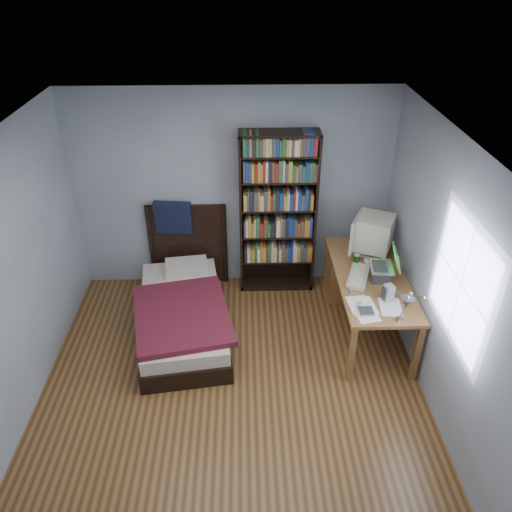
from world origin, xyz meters
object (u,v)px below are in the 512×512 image
speaker (388,293)px  soda_can (356,260)px  crt_monitor (372,233)px  bed (183,307)px  desk (359,275)px  keyboard (358,276)px  laptop (383,270)px  desk_lamp (406,304)px  bookshelf (278,215)px

speaker → soda_can: size_ratio=1.48×
crt_monitor → soda_can: (-0.20, -0.22, -0.21)m
speaker → bed: 2.28m
desk → keyboard: bearing=-105.9°
crt_monitor → laptop: size_ratio=1.52×
laptop → speaker: bearing=-94.9°
desk → soda_can: bearing=-115.8°
laptop → keyboard: bearing=173.0°
crt_monitor → desk_lamp: 1.59m
desk → desk_lamp: (-0.01, -1.60, 0.79)m
desk_lamp → keyboard: size_ratio=1.20×
keyboard → soda_can: 0.26m
crt_monitor → bookshelf: 1.13m
soda_can → desk_lamp: bearing=-85.4°
laptop → speaker: size_ratio=2.08×
keyboard → bookshelf: 1.27m
laptop → keyboard: (-0.24, 0.03, -0.09)m
bed → bookshelf: bearing=35.4°
desk → speaker: 1.01m
bookshelf → soda_can: bearing=-38.7°
keyboard → speaker: bearing=-43.5°
laptop → keyboard: 0.26m
crt_monitor → bed: 2.30m
desk → bed: (-2.08, -0.37, -0.16)m
soda_can → bookshelf: 1.10m
desk → crt_monitor: crt_monitor is taller
laptop → soda_can: 0.36m
crt_monitor → speaker: size_ratio=3.16×
desk_lamp → keyboard: desk_lamp is taller
speaker → bookshelf: bookshelf is taller
speaker → bed: (-2.14, 0.55, -0.56)m
laptop → speaker: 0.39m
soda_can → bed: bearing=-176.5°
desk → speaker: speaker is taller
laptop → bookshelf: size_ratio=0.18×
desk → laptop: laptop is taller
desk_lamp → speaker: desk_lamp is taller
laptop → bookshelf: bearing=137.9°
desk → soda_can: size_ratio=13.94×
laptop → keyboard: laptop is taller
desk_lamp → soda_can: bearing=94.6°
desk_lamp → desk: bearing=89.6°
crt_monitor → bed: (-2.15, -0.34, -0.74)m
crt_monitor → soda_can: bearing=-131.5°
soda_can → bookshelf: bookshelf is taller
desk → crt_monitor: size_ratio=2.99×
laptop → desk_lamp: bearing=-95.9°
bed → soda_can: bearing=3.5°
soda_can → bookshelf: bearing=141.3°
soda_can → speaker: bearing=-74.5°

